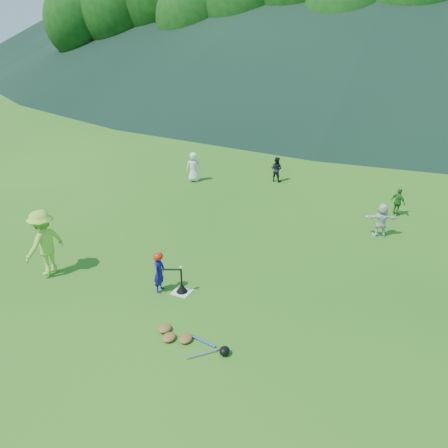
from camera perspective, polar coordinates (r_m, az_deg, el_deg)
name	(u,v)px	position (r m, az deg, el deg)	size (l,w,h in m)	color
ground	(182,292)	(11.45, -5.50, -8.85)	(120.00, 120.00, 0.00)	#226216
home_plate	(182,292)	(11.44, -5.50, -8.81)	(0.45, 0.45, 0.02)	silver
baseball	(181,267)	(11.06, -5.65, -5.66)	(0.08, 0.08, 0.08)	white
batter_child	(159,272)	(11.30, -8.46, -6.27)	(0.40, 0.26, 1.09)	navy
adult_coach	(44,243)	(12.73, -22.42, -2.27)	(1.21, 0.69, 1.87)	#9ADA40
fielder_a	(194,167)	(19.10, -3.99, 7.44)	(0.63, 0.41, 1.29)	white
fielder_b	(276,169)	(19.22, 6.84, 7.13)	(0.53, 0.41, 1.09)	black
fielder_c	(398,202)	(16.79, 21.79, 2.68)	(0.59, 0.25, 1.01)	#247222
fielder_d	(381,220)	(14.90, 19.87, 0.50)	(1.05, 0.33, 1.13)	silver
batting_tee	(182,288)	(11.38, -5.53, -8.31)	(0.30, 0.30, 0.68)	black
batter_gear	(159,257)	(11.07, -8.50, -4.35)	(0.72, 0.27, 0.45)	red
equipment_pile	(185,339)	(9.86, -5.07, -14.72)	(1.80, 0.77, 0.19)	olive
outfield_fence	(366,102)	(36.87, 18.08, 14.85)	(70.07, 0.08, 1.33)	gray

